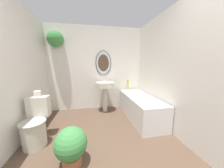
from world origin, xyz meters
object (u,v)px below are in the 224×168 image
at_px(toilet, 36,125).
at_px(shampoo_bottle, 128,85).
at_px(pedestal_sink, 105,88).
at_px(toilet_paper_roll, 37,94).
at_px(potted_plant, 71,145).
at_px(bathtub, 140,106).

distance_m(toilet, shampoo_bottle, 2.38).
relative_size(pedestal_sink, shampoo_bottle, 3.98).
bearing_deg(toilet_paper_roll, pedestal_sink, 35.44).
xyz_separation_m(toilet, pedestal_sink, (1.31, 1.12, 0.35)).
relative_size(toilet, pedestal_sink, 0.81).
bearing_deg(toilet, potted_plant, -41.08).
bearing_deg(pedestal_sink, toilet_paper_roll, -144.56).
bearing_deg(toilet, shampoo_bottle, 31.08).
bearing_deg(bathtub, pedestal_sink, 145.95).
xyz_separation_m(bathtub, toilet_paper_roll, (-2.12, -0.38, 0.53)).
bearing_deg(shampoo_bottle, pedestal_sink, -172.47).
distance_m(pedestal_sink, toilet_paper_roll, 1.61).
height_order(bathtub, toilet_paper_roll, toilet_paper_roll).
distance_m(toilet, pedestal_sink, 1.75).
relative_size(bathtub, shampoo_bottle, 6.75).
xyz_separation_m(pedestal_sink, potted_plant, (-0.65, -1.69, -0.38)).
relative_size(pedestal_sink, potted_plant, 1.78).
height_order(toilet, potted_plant, toilet).
xyz_separation_m(bathtub, shampoo_bottle, (-0.11, 0.64, 0.45)).
bearing_deg(potted_plant, toilet, 138.92).
height_order(toilet, bathtub, toilet).
bearing_deg(bathtub, shampoo_bottle, 99.96).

